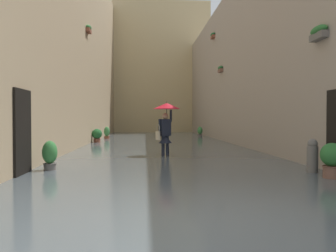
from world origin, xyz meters
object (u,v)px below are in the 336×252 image
object	(u,v)px
potted_plant_mid_right	(107,133)
potted_plant_far_right	(97,136)
mooring_bollard	(312,158)
potted_plant_near_right	(50,157)
potted_plant_mid_left	(200,132)
person_wading	(166,118)
potted_plant_far_left	(332,161)

from	to	relation	value
potted_plant_mid_right	potted_plant_far_right	bearing A→B (deg)	87.05
potted_plant_mid_right	mooring_bollard	bearing A→B (deg)	113.98
potted_plant_mid_right	mooring_bollard	world-z (taller)	mooring_bollard
potted_plant_far_right	potted_plant_near_right	bearing A→B (deg)	91.17
potted_plant_near_right	potted_plant_mid_left	bearing A→B (deg)	-111.49
person_wading	potted_plant_far_left	xyz separation A→B (m)	(-3.47, 5.29, -0.97)
person_wading	potted_plant_mid_right	size ratio (longest dim) A/B	2.27
potted_plant_far_right	mooring_bollard	distance (m)	13.49
potted_plant_mid_right	potted_plant_mid_left	bearing A→B (deg)	-158.14
potted_plant_far_right	potted_plant_mid_right	size ratio (longest dim) A/B	0.95
potted_plant_near_right	potted_plant_mid_left	size ratio (longest dim) A/B	1.04
person_wading	mooring_bollard	distance (m)	5.70
mooring_bollard	potted_plant_far_left	bearing A→B (deg)	93.67
potted_plant_mid_left	potted_plant_mid_right	distance (m)	7.23
potted_plant_near_right	potted_plant_far_right	bearing A→B (deg)	-88.83
potted_plant_mid_left	mooring_bollard	size ratio (longest dim) A/B	0.89
potted_plant_near_right	potted_plant_far_left	world-z (taller)	potted_plant_far_left
potted_plant_near_right	potted_plant_far_left	size ratio (longest dim) A/B	0.97
potted_plant_near_right	potted_plant_mid_right	xyz separation A→B (m)	(0.04, -14.26, -0.00)
person_wading	potted_plant_near_right	world-z (taller)	person_wading
potted_plant_far_left	mooring_bollard	size ratio (longest dim) A/B	0.96
potted_plant_near_right	person_wading	bearing A→B (deg)	-132.36
potted_plant_far_right	potted_plant_mid_right	xyz separation A→B (m)	(-0.18, -3.53, -0.03)
potted_plant_mid_left	potted_plant_far_right	bearing A→B (deg)	42.09
potted_plant_mid_left	potted_plant_far_left	size ratio (longest dim) A/B	0.93
person_wading	potted_plant_far_right	bearing A→B (deg)	-63.88
potted_plant_mid_left	potted_plant_far_left	world-z (taller)	potted_plant_far_left
potted_plant_far_right	potted_plant_far_left	size ratio (longest dim) A/B	0.96
potted_plant_mid_left	potted_plant_far_right	size ratio (longest dim) A/B	0.97
potted_plant_mid_right	mooring_bollard	xyz separation A→B (m)	(-6.73, 15.12, 0.01)
person_wading	potted_plant_near_right	size ratio (longest dim) A/B	2.36
potted_plant_near_right	mooring_bollard	bearing A→B (deg)	172.66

